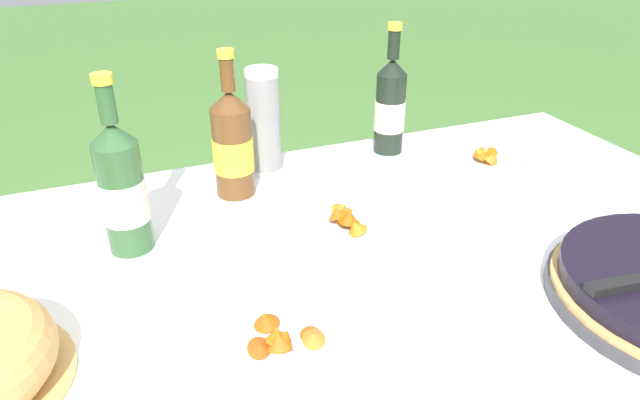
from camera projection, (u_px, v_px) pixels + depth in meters
name	position (u px, v px, depth m)	size (l,w,h in m)	color
garden_table	(354.00, 311.00, 0.98)	(1.69, 1.07, 0.74)	#A87A47
tablecloth	(355.00, 286.00, 0.95)	(1.70, 1.08, 0.10)	white
cup_stack	(264.00, 123.00, 1.25)	(0.07, 0.07, 0.24)	white
cider_bottle_green	(122.00, 188.00, 0.97)	(0.08, 0.08, 0.32)	#2D562D
cider_bottle_amber	(233.00, 144.00, 1.16)	(0.08, 0.08, 0.31)	brown
juice_bottle_red	(390.00, 106.00, 1.36)	(0.07, 0.07, 0.31)	black
snack_plate_near	(479.00, 161.00, 1.34)	(0.23, 0.23, 0.05)	white
snack_plate_left	(347.00, 224.00, 1.08)	(0.23, 0.23, 0.06)	white
snack_plate_right	(286.00, 346.00, 0.79)	(0.21, 0.21, 0.05)	white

